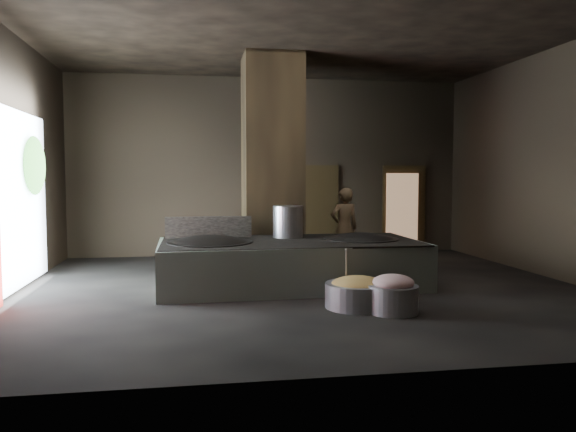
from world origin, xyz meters
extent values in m
cube|color=black|center=(0.00, 0.00, -0.05)|extent=(10.00, 9.00, 0.10)
cube|color=black|center=(0.00, 0.00, 4.55)|extent=(10.00, 9.00, 0.10)
cube|color=black|center=(0.00, 4.55, 2.25)|extent=(10.00, 0.10, 4.50)
cube|color=black|center=(0.00, -4.55, 2.25)|extent=(10.00, 0.10, 4.50)
cube|color=black|center=(5.05, 0.00, 2.25)|extent=(0.10, 9.00, 4.50)
cube|color=black|center=(-0.30, 1.90, 2.25)|extent=(1.20, 1.20, 4.50)
cube|color=beige|center=(-0.21, 0.21, 0.41)|extent=(4.76, 2.36, 0.82)
cube|color=black|center=(-0.21, 0.21, 0.82)|extent=(4.60, 2.21, 0.03)
ellipsoid|color=black|center=(-1.66, 0.16, 0.75)|extent=(1.48, 1.48, 0.41)
cylinder|color=black|center=(-1.66, 0.16, 0.82)|extent=(1.51, 1.51, 0.05)
ellipsoid|color=black|center=(1.14, 0.26, 0.75)|extent=(1.38, 1.38, 0.39)
cylinder|color=black|center=(1.14, 0.26, 0.82)|extent=(1.41, 1.41, 0.05)
cylinder|color=#ABACB3|center=(-0.16, 0.76, 1.13)|extent=(0.57, 0.57, 0.61)
cube|color=black|center=(-1.66, 0.96, 1.03)|extent=(1.64, 0.10, 0.41)
imported|color=olive|center=(1.32, 2.08, 0.88)|extent=(0.69, 0.49, 1.75)
cylinder|color=gray|center=(0.53, -1.65, 0.19)|extent=(1.14, 1.14, 0.37)
ellipsoid|color=#9BA650|center=(0.53, -1.65, 0.35)|extent=(0.83, 0.83, 0.25)
cylinder|color=#ABACB3|center=(0.38, -1.50, 0.55)|extent=(0.14, 0.39, 0.72)
cylinder|color=gray|center=(0.94, -2.06, 0.20)|extent=(0.84, 0.84, 0.40)
ellipsoid|color=#BD7177|center=(0.94, -2.06, 0.45)|extent=(0.61, 0.61, 0.23)
cube|color=black|center=(1.20, 4.45, 1.10)|extent=(1.18, 0.08, 2.38)
cube|color=#8C6647|center=(0.94, 4.58, 1.05)|extent=(0.87, 0.04, 2.06)
cube|color=black|center=(3.60, 4.45, 1.10)|extent=(1.18, 0.08, 2.38)
cube|color=#8C6647|center=(3.52, 4.35, 1.05)|extent=(0.88, 0.04, 2.07)
cube|color=white|center=(-4.95, 0.20, 1.60)|extent=(0.04, 4.20, 3.10)
ellipsoid|color=#194714|center=(-4.85, 1.30, 2.20)|extent=(0.28, 1.10, 1.10)
camera|label=1|loc=(-1.91, -9.81, 1.99)|focal=35.00mm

